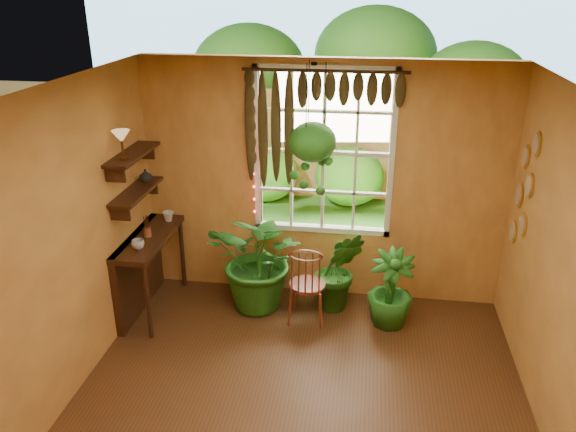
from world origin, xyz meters
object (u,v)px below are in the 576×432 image
(counter_ledge, at_px, (142,264))
(hanging_basket, at_px, (313,144))
(potted_plant_mid, at_px, (339,270))
(windsor_chair, at_px, (307,295))
(potted_plant_left, at_px, (262,259))

(counter_ledge, height_order, hanging_basket, hanging_basket)
(potted_plant_mid, bearing_deg, hanging_basket, 171.20)
(windsor_chair, xyz_separation_m, hanging_basket, (0.00, 0.33, 1.58))
(counter_ledge, relative_size, potted_plant_mid, 1.25)
(potted_plant_mid, bearing_deg, windsor_chair, -139.11)
(windsor_chair, bearing_deg, hanging_basket, 90.36)
(counter_ledge, distance_m, potted_plant_mid, 2.17)
(windsor_chair, relative_size, hanging_basket, 0.79)
(hanging_basket, bearing_deg, counter_ledge, -169.06)
(potted_plant_left, height_order, hanging_basket, hanging_basket)
(counter_ledge, relative_size, hanging_basket, 0.90)
(windsor_chair, relative_size, potted_plant_left, 0.88)
(windsor_chair, bearing_deg, counter_ledge, -178.79)
(potted_plant_left, xyz_separation_m, hanging_basket, (0.53, 0.14, 1.28))
(windsor_chair, distance_m, potted_plant_left, 0.63)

